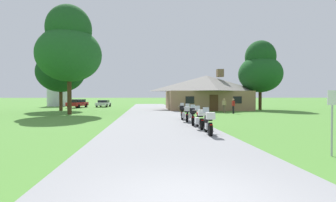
{
  "coord_description": "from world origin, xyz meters",
  "views": [
    {
      "loc": [
        -0.84,
        -4.62,
        1.96
      ],
      "look_at": [
        1.49,
        23.5,
        1.41
      ],
      "focal_mm": 28.44,
      "sensor_mm": 36.0,
      "label": 1
    }
  ],
  "objects": [
    {
      "name": "stone_lodge",
      "position": [
        7.77,
        32.76,
        2.51
      ],
      "size": [
        11.68,
        8.88,
        5.77
      ],
      "color": "#896B4C",
      "rests_on": "ground"
    },
    {
      "name": "bystander_red_shirt_beside_signpost",
      "position": [
        8.72,
        23.84,
        0.93
      ],
      "size": [
        0.25,
        0.55,
        1.67
      ],
      "rotation": [
        0.0,
        0.0,
        1.65
      ],
      "color": "black",
      "rests_on": "ground"
    },
    {
      "name": "tree_right_of_lodge",
      "position": [
        15.26,
        31.76,
        5.77
      ],
      "size": [
        6.08,
        6.08,
        9.76
      ],
      "color": "#422D19",
      "rests_on": "ground"
    },
    {
      "name": "ground_plane",
      "position": [
        0.0,
        20.0,
        0.0
      ],
      "size": [
        500.0,
        500.0,
        0.0
      ],
      "primitive_type": "plane",
      "color": "#4C8433"
    },
    {
      "name": "motorcycle_green_third_in_row",
      "position": [
        2.25,
        12.77,
        0.62
      ],
      "size": [
        0.8,
        2.07,
        1.3
      ],
      "rotation": [
        0.0,
        0.0,
        -0.17
      ],
      "color": "black",
      "rests_on": "asphalt_driveway"
    },
    {
      "name": "tree_left_far",
      "position": [
        -12.11,
        31.69,
        5.84
      ],
      "size": [
        6.19,
        6.19,
        9.9
      ],
      "color": "#422D19",
      "rests_on": "ground"
    },
    {
      "name": "motorcycle_orange_farthest_in_row",
      "position": [
        2.12,
        17.08,
        0.62
      ],
      "size": [
        0.74,
        2.08,
        1.3
      ],
      "rotation": [
        0.0,
        0.0,
        -0.13
      ],
      "color": "black",
      "rests_on": "asphalt_driveway"
    },
    {
      "name": "parked_red_suv_far_left",
      "position": [
        -12.1,
        40.1,
        0.78
      ],
      "size": [
        2.68,
        4.87,
        1.4
      ],
      "rotation": [
        0.0,
        0.0,
        -0.19
      ],
      "color": "maroon",
      "rests_on": "ground"
    },
    {
      "name": "asphalt_driveway",
      "position": [
        0.0,
        18.0,
        0.03
      ],
      "size": [
        6.4,
        80.0,
        0.06
      ],
      "primitive_type": "cube",
      "color": "gray",
      "rests_on": "ground"
    },
    {
      "name": "motorcycle_red_second_in_row",
      "position": [
        2.29,
        10.54,
        0.61
      ],
      "size": [
        0.74,
        2.08,
        1.3
      ],
      "rotation": [
        0.0,
        0.0,
        -0.03
      ],
      "color": "black",
      "rests_on": "asphalt_driveway"
    },
    {
      "name": "metal_silo_distant",
      "position": [
        -17.73,
        47.71,
        4.1
      ],
      "size": [
        3.81,
        3.81,
        8.19
      ],
      "color": "#B2B7BC",
      "rests_on": "ground"
    },
    {
      "name": "motorcycle_yellow_fourth_in_row",
      "position": [
        2.2,
        14.83,
        0.61
      ],
      "size": [
        0.95,
        2.07,
        1.3
      ],
      "rotation": [
        0.0,
        0.0,
        -0.18
      ],
      "color": "black",
      "rests_on": "asphalt_driveway"
    },
    {
      "name": "metal_signpost_roadside",
      "position": [
        5.16,
        3.49,
        1.35
      ],
      "size": [
        0.36,
        0.06,
        2.14
      ],
      "color": "#9EA0A5",
      "rests_on": "ground"
    },
    {
      "name": "motorcycle_black_nearest_to_camera",
      "position": [
        2.24,
        8.29,
        0.62
      ],
      "size": [
        0.67,
        2.08,
        1.3
      ],
      "rotation": [
        0.0,
        0.0,
        -0.08
      ],
      "color": "black",
      "rests_on": "asphalt_driveway"
    },
    {
      "name": "tree_left_near",
      "position": [
        -8.89,
        24.15,
        7.1
      ],
      "size": [
        6.7,
        6.7,
        11.49
      ],
      "color": "#422D19",
      "rests_on": "ground"
    },
    {
      "name": "parked_white_sedan_far_left",
      "position": [
        -8.34,
        43.15,
        0.64
      ],
      "size": [
        2.2,
        4.35,
        1.2
      ],
      "rotation": [
        0.0,
        0.0,
        -0.09
      ],
      "color": "silver",
      "rests_on": "ground"
    },
    {
      "name": "bystander_tan_shirt_near_lodge",
      "position": [
        8.39,
        26.15,
        0.93
      ],
      "size": [
        0.4,
        0.45,
        1.67
      ],
      "rotation": [
        0.0,
        0.0,
        5.39
      ],
      "color": "#75664C",
      "rests_on": "ground"
    }
  ]
}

